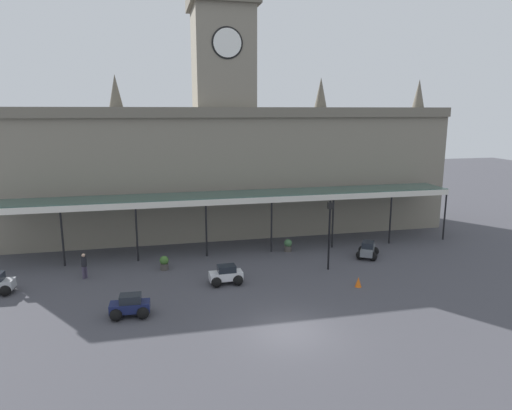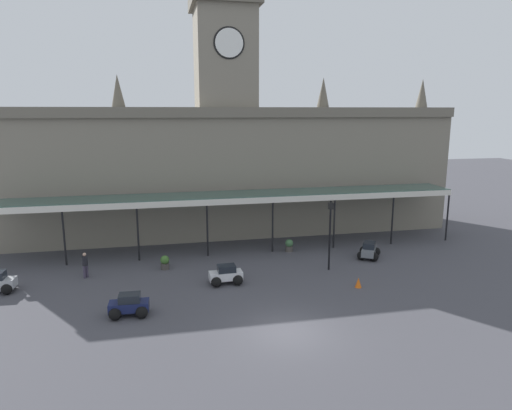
{
  "view_description": "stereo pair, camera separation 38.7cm",
  "coord_description": "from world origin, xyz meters",
  "px_view_note": "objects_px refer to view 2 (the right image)",
  "views": [
    {
      "loc": [
        -6.12,
        -19.67,
        10.59
      ],
      "look_at": [
        0.0,
        7.14,
        4.88
      ],
      "focal_mm": 32.03,
      "sensor_mm": 36.0,
      "label": 1
    },
    {
      "loc": [
        -5.74,
        -19.75,
        10.59
      ],
      "look_at": [
        0.0,
        7.14,
        4.88
      ],
      "focal_mm": 32.03,
      "sensor_mm": 36.0,
      "label": 2
    }
  ],
  "objects_px": {
    "planter_by_canopy": "(165,262)",
    "car_grey_sedan": "(369,251)",
    "car_navy_sedan": "(129,306)",
    "pedestrian_near_entrance": "(85,264)",
    "victorian_lamppost": "(330,227)",
    "planter_near_kerb": "(289,245)",
    "car_white_sedan": "(226,276)",
    "traffic_cone": "(358,283)"
  },
  "relations": [
    {
      "from": "planter_by_canopy",
      "to": "car_grey_sedan",
      "type": "bearing_deg",
      "value": -2.45
    },
    {
      "from": "car_navy_sedan",
      "to": "pedestrian_near_entrance",
      "type": "bearing_deg",
      "value": 115.88
    },
    {
      "from": "victorian_lamppost",
      "to": "planter_near_kerb",
      "type": "bearing_deg",
      "value": 108.22
    },
    {
      "from": "car_white_sedan",
      "to": "victorian_lamppost",
      "type": "relative_size",
      "value": 0.43
    },
    {
      "from": "car_grey_sedan",
      "to": "victorian_lamppost",
      "type": "xyz_separation_m",
      "value": [
        -3.8,
        -1.81,
        2.48
      ]
    },
    {
      "from": "traffic_cone",
      "to": "car_grey_sedan",
      "type": "bearing_deg",
      "value": 58.42
    },
    {
      "from": "planter_near_kerb",
      "to": "planter_by_canopy",
      "type": "xyz_separation_m",
      "value": [
        -9.36,
        -2.07,
        0.0
      ]
    },
    {
      "from": "car_navy_sedan",
      "to": "car_white_sedan",
      "type": "bearing_deg",
      "value": 31.36
    },
    {
      "from": "car_navy_sedan",
      "to": "traffic_cone",
      "type": "height_order",
      "value": "car_navy_sedan"
    },
    {
      "from": "car_navy_sedan",
      "to": "victorian_lamppost",
      "type": "xyz_separation_m",
      "value": [
        12.8,
        4.45,
        2.48
      ]
    },
    {
      "from": "car_white_sedan",
      "to": "pedestrian_near_entrance",
      "type": "distance_m",
      "value": 9.18
    },
    {
      "from": "victorian_lamppost",
      "to": "pedestrian_near_entrance",
      "type": "bearing_deg",
      "value": 173.23
    },
    {
      "from": "car_white_sedan",
      "to": "planter_near_kerb",
      "type": "distance_m",
      "value": 7.93
    },
    {
      "from": "victorian_lamppost",
      "to": "planter_near_kerb",
      "type": "relative_size",
      "value": 4.98
    },
    {
      "from": "car_navy_sedan",
      "to": "planter_near_kerb",
      "type": "xyz_separation_m",
      "value": [
        11.32,
        8.96,
        -0.01
      ]
    },
    {
      "from": "car_white_sedan",
      "to": "planter_by_canopy",
      "type": "height_order",
      "value": "car_white_sedan"
    },
    {
      "from": "victorian_lamppost",
      "to": "planter_by_canopy",
      "type": "xyz_separation_m",
      "value": [
        -10.85,
        2.43,
        -2.49
      ]
    },
    {
      "from": "victorian_lamppost",
      "to": "planter_by_canopy",
      "type": "distance_m",
      "value": 11.39
    },
    {
      "from": "planter_by_canopy",
      "to": "victorian_lamppost",
      "type": "bearing_deg",
      "value": -12.64
    },
    {
      "from": "pedestrian_near_entrance",
      "to": "planter_by_canopy",
      "type": "height_order",
      "value": "pedestrian_near_entrance"
    },
    {
      "from": "car_navy_sedan",
      "to": "car_white_sedan",
      "type": "xyz_separation_m",
      "value": [
        5.63,
        3.43,
        0.0
      ]
    },
    {
      "from": "victorian_lamppost",
      "to": "car_white_sedan",
      "type": "bearing_deg",
      "value": -171.93
    },
    {
      "from": "victorian_lamppost",
      "to": "traffic_cone",
      "type": "relative_size",
      "value": 7.76
    },
    {
      "from": "car_white_sedan",
      "to": "traffic_cone",
      "type": "height_order",
      "value": "car_white_sedan"
    },
    {
      "from": "pedestrian_near_entrance",
      "to": "planter_near_kerb",
      "type": "bearing_deg",
      "value": 10.32
    },
    {
      "from": "car_white_sedan",
      "to": "traffic_cone",
      "type": "distance_m",
      "value": 8.15
    },
    {
      "from": "car_grey_sedan",
      "to": "planter_by_canopy",
      "type": "bearing_deg",
      "value": 177.55
    },
    {
      "from": "car_white_sedan",
      "to": "pedestrian_near_entrance",
      "type": "height_order",
      "value": "pedestrian_near_entrance"
    },
    {
      "from": "victorian_lamppost",
      "to": "planter_by_canopy",
      "type": "height_order",
      "value": "victorian_lamppost"
    },
    {
      "from": "pedestrian_near_entrance",
      "to": "planter_by_canopy",
      "type": "bearing_deg",
      "value": 6.22
    },
    {
      "from": "pedestrian_near_entrance",
      "to": "traffic_cone",
      "type": "bearing_deg",
      "value": -17.6
    },
    {
      "from": "car_white_sedan",
      "to": "victorian_lamppost",
      "type": "xyz_separation_m",
      "value": [
        7.17,
        1.02,
        2.48
      ]
    },
    {
      "from": "car_navy_sedan",
      "to": "pedestrian_near_entrance",
      "type": "distance_m",
      "value": 7.05
    },
    {
      "from": "car_white_sedan",
      "to": "planter_near_kerb",
      "type": "height_order",
      "value": "car_white_sedan"
    },
    {
      "from": "car_navy_sedan",
      "to": "victorian_lamppost",
      "type": "distance_m",
      "value": 13.78
    },
    {
      "from": "car_navy_sedan",
      "to": "planter_by_canopy",
      "type": "distance_m",
      "value": 7.15
    },
    {
      "from": "planter_by_canopy",
      "to": "pedestrian_near_entrance",
      "type": "bearing_deg",
      "value": -173.78
    },
    {
      "from": "victorian_lamppost",
      "to": "traffic_cone",
      "type": "bearing_deg",
      "value": -79.38
    },
    {
      "from": "car_navy_sedan",
      "to": "traffic_cone",
      "type": "relative_size",
      "value": 3.39
    },
    {
      "from": "pedestrian_near_entrance",
      "to": "car_navy_sedan",
      "type": "bearing_deg",
      "value": -64.12
    },
    {
      "from": "traffic_cone",
      "to": "planter_by_canopy",
      "type": "distance_m",
      "value": 12.85
    },
    {
      "from": "pedestrian_near_entrance",
      "to": "planter_by_canopy",
      "type": "relative_size",
      "value": 1.74
    }
  ]
}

